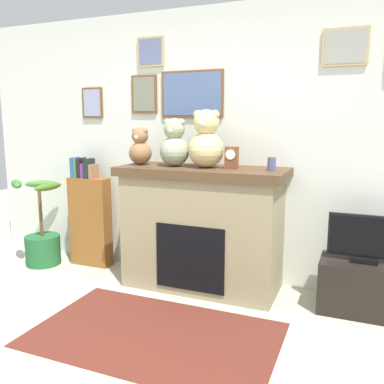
{
  "coord_description": "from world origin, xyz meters",
  "views": [
    {
      "loc": [
        1.42,
        -1.81,
        1.56
      ],
      "look_at": [
        -0.01,
        1.64,
        0.9
      ],
      "focal_mm": 38.44,
      "sensor_mm": 36.0,
      "label": 1
    }
  ],
  "objects_px": {
    "fireplace": "(202,227)",
    "teddy_bear_grey": "(174,145)",
    "bookshelf": "(90,217)",
    "teddy_bear_tan": "(140,148)",
    "television": "(366,240)",
    "tv_stand": "(362,287)",
    "teddy_bear_cream": "(206,142)",
    "potted_plant": "(42,239)",
    "mantel_clock": "(232,158)",
    "candle_jar": "(272,164)"
  },
  "relations": [
    {
      "from": "fireplace",
      "to": "bookshelf",
      "type": "bearing_deg",
      "value": 175.68
    },
    {
      "from": "potted_plant",
      "to": "teddy_bear_tan",
      "type": "height_order",
      "value": "teddy_bear_tan"
    },
    {
      "from": "tv_stand",
      "to": "teddy_bear_grey",
      "type": "height_order",
      "value": "teddy_bear_grey"
    },
    {
      "from": "fireplace",
      "to": "mantel_clock",
      "type": "distance_m",
      "value": 0.72
    },
    {
      "from": "mantel_clock",
      "to": "teddy_bear_cream",
      "type": "xyz_separation_m",
      "value": [
        -0.24,
        0.0,
        0.13
      ]
    },
    {
      "from": "teddy_bear_tan",
      "to": "teddy_bear_cream",
      "type": "height_order",
      "value": "teddy_bear_cream"
    },
    {
      "from": "fireplace",
      "to": "teddy_bear_cream",
      "type": "xyz_separation_m",
      "value": [
        0.04,
        -0.02,
        0.79
      ]
    },
    {
      "from": "potted_plant",
      "to": "teddy_bear_grey",
      "type": "xyz_separation_m",
      "value": [
        1.56,
        0.08,
        1.05
      ]
    },
    {
      "from": "fireplace",
      "to": "bookshelf",
      "type": "height_order",
      "value": "bookshelf"
    },
    {
      "from": "teddy_bear_grey",
      "to": "candle_jar",
      "type": "bearing_deg",
      "value": 0.04
    },
    {
      "from": "teddy_bear_grey",
      "to": "teddy_bear_cream",
      "type": "relative_size",
      "value": 0.86
    },
    {
      "from": "candle_jar",
      "to": "teddy_bear_cream",
      "type": "distance_m",
      "value": 0.62
    },
    {
      "from": "fireplace",
      "to": "candle_jar",
      "type": "relative_size",
      "value": 13.24
    },
    {
      "from": "mantel_clock",
      "to": "teddy_bear_grey",
      "type": "bearing_deg",
      "value": 179.94
    },
    {
      "from": "bookshelf",
      "to": "teddy_bear_grey",
      "type": "bearing_deg",
      "value": -6.39
    },
    {
      "from": "candle_jar",
      "to": "potted_plant",
      "type": "bearing_deg",
      "value": -178.14
    },
    {
      "from": "tv_stand",
      "to": "fireplace",
      "type": "bearing_deg",
      "value": -179.96
    },
    {
      "from": "fireplace",
      "to": "teddy_bear_cream",
      "type": "distance_m",
      "value": 0.79
    },
    {
      "from": "television",
      "to": "mantel_clock",
      "type": "relative_size",
      "value": 3.0
    },
    {
      "from": "fireplace",
      "to": "teddy_bear_tan",
      "type": "bearing_deg",
      "value": -178.35
    },
    {
      "from": "tv_stand",
      "to": "teddy_bear_grey",
      "type": "xyz_separation_m",
      "value": [
        -1.67,
        -0.02,
        1.12
      ]
    },
    {
      "from": "potted_plant",
      "to": "teddy_bear_grey",
      "type": "height_order",
      "value": "teddy_bear_grey"
    },
    {
      "from": "television",
      "to": "mantel_clock",
      "type": "distance_m",
      "value": 1.28
    },
    {
      "from": "bookshelf",
      "to": "teddy_bear_grey",
      "type": "relative_size",
      "value": 2.65
    },
    {
      "from": "fireplace",
      "to": "teddy_bear_grey",
      "type": "height_order",
      "value": "teddy_bear_grey"
    },
    {
      "from": "teddy_bear_grey",
      "to": "tv_stand",
      "type": "bearing_deg",
      "value": 0.66
    },
    {
      "from": "fireplace",
      "to": "mantel_clock",
      "type": "bearing_deg",
      "value": -3.88
    },
    {
      "from": "potted_plant",
      "to": "teddy_bear_cream",
      "type": "xyz_separation_m",
      "value": [
        1.87,
        0.08,
        1.08
      ]
    },
    {
      "from": "fireplace",
      "to": "tv_stand",
      "type": "distance_m",
      "value": 1.44
    },
    {
      "from": "teddy_bear_cream",
      "to": "teddy_bear_tan",
      "type": "bearing_deg",
      "value": 179.98
    },
    {
      "from": "television",
      "to": "tv_stand",
      "type": "bearing_deg",
      "value": 90.0
    },
    {
      "from": "bookshelf",
      "to": "candle_jar",
      "type": "height_order",
      "value": "candle_jar"
    },
    {
      "from": "tv_stand",
      "to": "teddy_bear_grey",
      "type": "distance_m",
      "value": 2.01
    },
    {
      "from": "tv_stand",
      "to": "teddy_bear_cream",
      "type": "relative_size",
      "value": 1.32
    },
    {
      "from": "bookshelf",
      "to": "teddy_bear_cream",
      "type": "bearing_deg",
      "value": -4.96
    },
    {
      "from": "bookshelf",
      "to": "potted_plant",
      "type": "xyz_separation_m",
      "value": [
        -0.5,
        -0.2,
        -0.24
      ]
    },
    {
      "from": "potted_plant",
      "to": "teddy_bear_cream",
      "type": "relative_size",
      "value": 1.84
    },
    {
      "from": "teddy_bear_tan",
      "to": "television",
      "type": "bearing_deg",
      "value": 0.5
    },
    {
      "from": "teddy_bear_cream",
      "to": "teddy_bear_grey",
      "type": "bearing_deg",
      "value": 179.98
    },
    {
      "from": "tv_stand",
      "to": "mantel_clock",
      "type": "distance_m",
      "value": 1.52
    },
    {
      "from": "tv_stand",
      "to": "teddy_bear_grey",
      "type": "bearing_deg",
      "value": -179.34
    },
    {
      "from": "tv_stand",
      "to": "teddy_bear_grey",
      "type": "relative_size",
      "value": 1.53
    },
    {
      "from": "candle_jar",
      "to": "teddy_bear_tan",
      "type": "distance_m",
      "value": 1.26
    },
    {
      "from": "television",
      "to": "teddy_bear_grey",
      "type": "bearing_deg",
      "value": -179.39
    },
    {
      "from": "fireplace",
      "to": "tv_stand",
      "type": "bearing_deg",
      "value": 0.04
    },
    {
      "from": "teddy_bear_cream",
      "to": "fireplace",
      "type": "bearing_deg",
      "value": 155.06
    },
    {
      "from": "fireplace",
      "to": "candle_jar",
      "type": "xyz_separation_m",
      "value": [
        0.63,
        -0.02,
        0.62
      ]
    },
    {
      "from": "candle_jar",
      "to": "teddy_bear_grey",
      "type": "relative_size",
      "value": 0.26
    },
    {
      "from": "candle_jar",
      "to": "mantel_clock",
      "type": "relative_size",
      "value": 0.6
    },
    {
      "from": "teddy_bear_grey",
      "to": "teddy_bear_cream",
      "type": "xyz_separation_m",
      "value": [
        0.31,
        -0.0,
        0.03
      ]
    }
  ]
}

